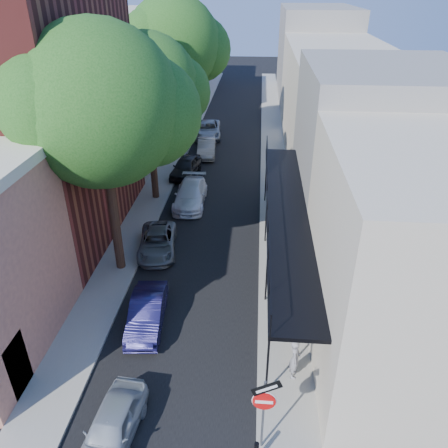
% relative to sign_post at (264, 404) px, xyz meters
% --- Properties ---
extents(road_surface, '(6.00, 64.00, 0.01)m').
position_rel_sign_post_xyz_m(road_surface, '(-3.16, 29.03, -2.03)').
color(road_surface, black).
rests_on(road_surface, ground).
extents(sidewalk_left, '(2.00, 64.00, 0.12)m').
position_rel_sign_post_xyz_m(sidewalk_left, '(-7.16, 29.03, -1.98)').
color(sidewalk_left, gray).
rests_on(sidewalk_left, ground).
extents(sidewalk_right, '(2.00, 64.00, 0.12)m').
position_rel_sign_post_xyz_m(sidewalk_right, '(0.84, 29.03, -1.98)').
color(sidewalk_right, gray).
rests_on(sidewalk_right, ground).
extents(buildings_left, '(10.10, 59.10, 12.00)m').
position_rel_sign_post_xyz_m(buildings_left, '(-12.46, 27.79, 2.90)').
color(buildings_left, tan).
rests_on(buildings_left, ground).
extents(buildings_right, '(9.80, 55.00, 10.00)m').
position_rel_sign_post_xyz_m(buildings_right, '(5.83, 28.51, 2.39)').
color(buildings_right, beige).
rests_on(buildings_right, ground).
extents(sign_post, '(0.89, 0.17, 2.99)m').
position_rel_sign_post_xyz_m(sign_post, '(0.00, 0.00, 0.00)').
color(sign_post, '#595B60').
rests_on(sign_post, ground).
extents(oak_near, '(7.48, 6.80, 11.42)m').
position_rel_sign_post_xyz_m(oak_near, '(-6.53, 9.29, 5.84)').
color(oak_near, '#361F15').
rests_on(oak_near, ground).
extents(oak_mid, '(6.60, 6.00, 10.20)m').
position_rel_sign_post_xyz_m(oak_mid, '(-6.58, 17.26, 5.02)').
color(oak_mid, '#361F15').
rests_on(oak_mid, ground).
extents(oak_far, '(7.70, 7.00, 11.90)m').
position_rel_sign_post_xyz_m(oak_far, '(-6.51, 26.30, 6.22)').
color(oak_far, '#361F15').
rests_on(oak_far, ground).
extents(parked_car_a, '(1.72, 3.61, 1.19)m').
position_rel_sign_post_xyz_m(parked_car_a, '(-4.56, -0.06, -1.44)').
color(parked_car_a, '#9098A0').
rests_on(parked_car_a, ground).
extents(parked_car_b, '(1.60, 3.83, 1.23)m').
position_rel_sign_post_xyz_m(parked_car_b, '(-4.71, 5.17, -1.42)').
color(parked_car_b, '#181644').
rests_on(parked_car_b, ground).
extents(parked_car_c, '(2.38, 4.24, 1.12)m').
position_rel_sign_post_xyz_m(parked_car_c, '(-5.47, 10.72, -1.48)').
color(parked_car_c, slate).
rests_on(parked_car_c, ground).
extents(parked_car_d, '(1.96, 4.64, 1.34)m').
position_rel_sign_post_xyz_m(parked_car_d, '(-4.56, 16.37, -1.37)').
color(parked_car_d, white).
rests_on(parked_car_d, ground).
extents(parked_car_e, '(2.12, 4.18, 1.37)m').
position_rel_sign_post_xyz_m(parked_car_e, '(-5.58, 20.98, -1.35)').
color(parked_car_e, black).
rests_on(parked_car_e, ground).
extents(parked_car_f, '(1.69, 4.09, 1.32)m').
position_rel_sign_post_xyz_m(parked_car_f, '(-4.56, 25.28, -1.38)').
color(parked_car_f, gray).
rests_on(parked_car_f, ground).
extents(parked_car_g, '(2.71, 5.14, 1.38)m').
position_rel_sign_post_xyz_m(parked_car_g, '(-4.99, 30.06, -1.35)').
color(parked_car_g, gray).
rests_on(parked_car_g, ground).
extents(pedestrian, '(0.46, 0.63, 1.61)m').
position_rel_sign_post_xyz_m(pedestrian, '(1.13, 2.84, -1.11)').
color(pedestrian, gray).
rests_on(pedestrian, sidewalk_right).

